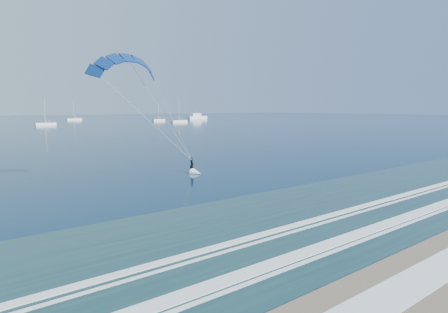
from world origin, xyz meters
TOP-DOWN VIEW (x-y plane):
  - kitesurfer_rig at (-3.89, 29.81)m, footprint 17.86×9.82m
  - motor_yacht at (139.14, 225.98)m, footprint 15.02×4.01m
  - sailboat_2 at (26.82, 190.86)m, footprint 9.12×2.40m
  - sailboat_3 at (62.71, 257.62)m, footprint 9.64×2.40m
  - sailboat_4 at (97.38, 207.56)m, footprint 7.79×2.40m
  - sailboat_5 at (96.53, 183.01)m, footprint 9.83×2.40m

SIDE VIEW (x-z plane):
  - sailboat_4 at x=97.38m, z-range -4.70..6.05m
  - sailboat_2 at x=26.82m, z-range -5.61..6.99m
  - sailboat_3 at x=62.71m, z-range -5.80..7.18m
  - sailboat_5 at x=96.53m, z-range -5.89..7.28m
  - motor_yacht at x=139.14m, z-range -1.47..4.74m
  - kitesurfer_rig at x=-3.89m, z-range 0.17..14.70m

